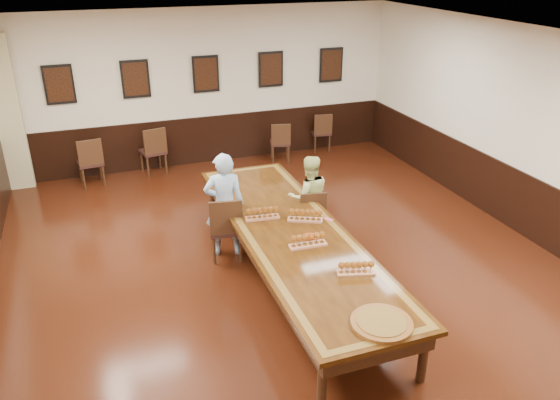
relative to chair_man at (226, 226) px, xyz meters
name	(u,v)px	position (x,y,z in m)	size (l,w,h in m)	color
floor	(292,279)	(0.70, -0.91, -0.51)	(8.00, 10.00, 0.02)	black
ceiling	(295,44)	(0.70, -0.91, 2.71)	(8.00, 10.00, 0.02)	white
wall_back	(206,88)	(0.70, 4.10, 1.10)	(8.00, 0.02, 3.20)	beige
wall_right	(541,139)	(4.71, -0.91, 1.10)	(0.02, 10.00, 3.20)	beige
chair_man	(226,226)	(0.00, 0.00, 0.00)	(0.47, 0.51, 1.01)	black
chair_woman	(310,214)	(1.37, 0.07, -0.06)	(0.41, 0.45, 0.88)	black
spare_chair_a	(90,161)	(-1.76, 3.58, -0.02)	(0.45, 0.49, 0.97)	black
spare_chair_b	(153,150)	(-0.54, 3.80, -0.01)	(0.46, 0.51, 0.99)	black
spare_chair_c	(280,141)	(2.15, 3.58, -0.07)	(0.41, 0.45, 0.87)	black
spare_chair_d	(321,131)	(3.26, 3.93, -0.06)	(0.41, 0.45, 0.88)	black
person_man	(224,205)	(0.02, 0.11, 0.30)	(0.59, 0.39, 1.61)	#5491D4
person_woman	(309,198)	(1.38, 0.16, 0.18)	(0.68, 0.53, 1.38)	#CFDB88
pink_phone	(328,219)	(1.30, -0.76, 0.25)	(0.06, 0.13, 0.01)	#CE446B
curtain	(8,114)	(-3.05, 3.91, 0.95)	(0.45, 0.18, 2.90)	tan
wainscoting	(292,248)	(0.70, -0.91, 0.00)	(8.00, 10.00, 1.00)	black
conference_table	(293,240)	(0.70, -0.91, 0.11)	(1.40, 5.00, 0.76)	black
posters	(206,74)	(0.70, 4.03, 1.40)	(6.14, 0.04, 0.74)	black
flight_a	(262,213)	(0.43, -0.41, 0.33)	(0.50, 0.21, 0.18)	#A26444
flight_b	(305,216)	(0.97, -0.68, 0.33)	(0.50, 0.35, 0.18)	#A26444
flight_c	(308,240)	(0.74, -1.35, 0.33)	(0.50, 0.18, 0.18)	#A26444
flight_d	(356,268)	(1.01, -2.15, 0.32)	(0.46, 0.25, 0.17)	#A26444
red_plate_grp	(310,237)	(0.86, -1.14, 0.26)	(0.20, 0.20, 0.03)	#AE280B
carved_platter	(382,323)	(0.82, -3.09, 0.27)	(0.69, 0.69, 0.05)	#5C3212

